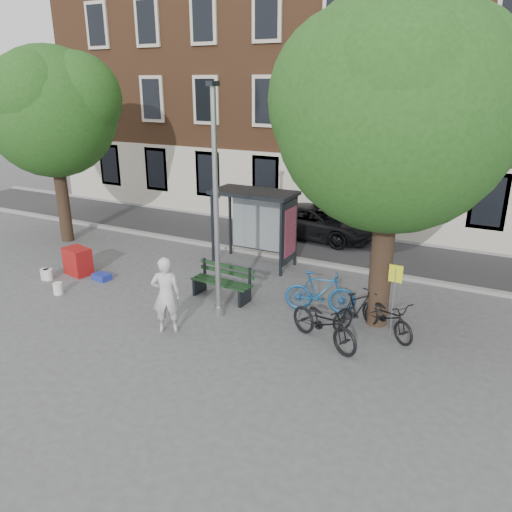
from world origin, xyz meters
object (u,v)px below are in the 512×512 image
object	(u,v)px
bus_shelter	(266,212)
painter	(166,295)
car_dark	(316,222)
notice_sign	(395,286)
bike_a	(324,323)
red_stand	(78,261)
bike_c	(387,316)
bench	(223,283)
lamppost	(216,217)
bike_d	(358,309)
bike_b	(320,292)

from	to	relation	value
bus_shelter	painter	bearing A→B (deg)	-90.63
car_dark	notice_sign	bearing A→B (deg)	-142.04
bike_a	red_stand	size ratio (longest dim) A/B	2.40
car_dark	bike_c	bearing A→B (deg)	-142.36
painter	bench	distance (m)	2.52
car_dark	bike_a	bearing A→B (deg)	-153.49
bike_a	red_stand	bearing A→B (deg)	111.12
bus_shelter	bike_a	distance (m)	5.86
painter	notice_sign	xyz separation A→B (m)	(5.17, 2.30, 0.40)
lamppost	red_stand	world-z (taller)	lamppost
painter	red_stand	distance (m)	5.47
bike_d	bike_c	bearing A→B (deg)	-151.34
lamppost	car_dark	distance (m)	8.25
bus_shelter	bench	xyz separation A→B (m)	(0.11, -3.07, -1.47)
bus_shelter	bench	size ratio (longest dim) A/B	1.47
bus_shelter	bike_a	bearing A→B (deg)	-49.12
bike_a	bench	bearing A→B (deg)	96.60
bike_d	bike_b	bearing A→B (deg)	13.13
bench	bike_b	size ratio (longest dim) A/B	0.98
bus_shelter	bike_a	size ratio (longest dim) A/B	1.32
lamppost	bike_a	bearing A→B (deg)	-3.79
bike_b	lamppost	bearing A→B (deg)	106.89
bike_c	bike_d	bearing A→B (deg)	122.16
bench	bike_c	distance (m)	4.87
lamppost	bike_b	xyz separation A→B (m)	(2.40, 1.45, -2.19)
bike_b	car_dark	distance (m)	7.01
red_stand	car_dark	bearing A→B (deg)	53.32
bench	lamppost	bearing A→B (deg)	-60.57
bike_d	red_stand	size ratio (longest dim) A/B	1.88
bench	notice_sign	size ratio (longest dim) A/B	1.00
bench	bike_d	distance (m)	4.12
bike_c	car_dark	bearing A→B (deg)	68.80
painter	red_stand	world-z (taller)	painter
painter	notice_sign	size ratio (longest dim) A/B	1.04
red_stand	bike_a	bearing A→B (deg)	-4.39
painter	bike_d	xyz separation A→B (m)	(4.29, 2.45, -0.50)
red_stand	notice_sign	xyz separation A→B (m)	(10.28, 0.41, 0.96)
bike_a	bike_b	world-z (taller)	bike_b
bench	bike_a	size ratio (longest dim) A/B	0.89
bus_shelter	bike_b	xyz separation A→B (m)	(3.01, -2.65, -1.33)
bus_shelter	painter	world-z (taller)	bus_shelter
bus_shelter	car_dark	world-z (taller)	bus_shelter
bike_d	notice_sign	xyz separation A→B (m)	(0.88, -0.15, 0.90)
bus_shelter	red_stand	distance (m)	6.48
red_stand	bike_b	bearing A→B (deg)	6.82
bus_shelter	bike_c	distance (m)	6.05
bench	red_stand	bearing A→B (deg)	-170.18
bike_c	notice_sign	world-z (taller)	notice_sign
lamppost	car_dark	xyz separation A→B (m)	(-0.19, 7.97, -2.12)
painter	car_dark	size ratio (longest dim) A/B	0.42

